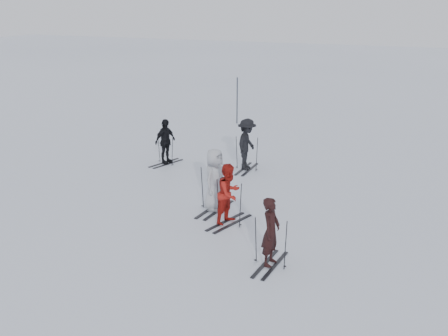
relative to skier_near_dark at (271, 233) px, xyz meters
The scene contains 12 objects.
ground 3.87m from the skier_near_dark, 136.17° to the left, with size 120.00×120.00×0.00m, color silver.
skier_near_dark is the anchor object (origin of this frame).
skier_red 2.68m from the skier_near_dark, 133.72° to the left, with size 0.81×0.63×1.66m, color maroon.
skier_grey 3.76m from the skier_near_dark, 134.31° to the left, with size 0.89×0.58×1.81m, color #A0A4A9.
skier_uphill_left 8.85m from the skier_near_dark, 134.82° to the left, with size 0.97×0.40×1.65m, color black.
skier_uphill_far 7.51m from the skier_near_dark, 115.40° to the left, with size 1.18×0.68×1.82m, color black.
skis_near_dark 0.22m from the skier_near_dark, ahead, with size 0.86×1.62×1.18m, color black, non-canonical shape.
skis_red 2.68m from the skier_near_dark, 133.72° to the left, with size 0.91×1.72×1.25m, color black, non-canonical shape.
skis_grey 3.76m from the skier_near_dark, 134.31° to the left, with size 0.96×1.80×1.32m, color black, non-canonical shape.
skis_uphill_left 8.85m from the skier_near_dark, 134.82° to the left, with size 0.83×1.57×1.15m, color black, non-canonical shape.
skis_uphill_far 7.51m from the skier_near_dark, 115.40° to the left, with size 0.90×1.70×1.24m, color black, non-canonical shape.
piste_marker 15.19m from the skier_near_dark, 115.08° to the left, with size 0.05×0.05×2.25m, color black.
Camera 1 is at (6.43, -13.82, 5.94)m, focal length 45.00 mm.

